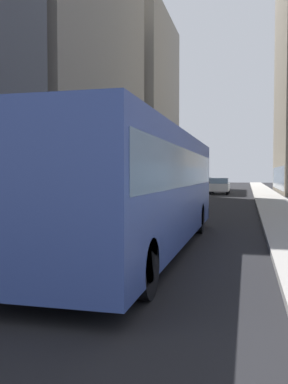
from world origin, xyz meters
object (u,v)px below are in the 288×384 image
object	(u,v)px
car_black_suv	(204,184)
box_truck	(169,178)
transit_bus	(141,183)
car_red_coupe	(173,191)
car_white_van	(220,186)

from	to	relation	value
car_black_suv	box_truck	world-z (taller)	box_truck
transit_bus	car_red_coupe	bearing A→B (deg)	97.46
car_black_suv	box_truck	bearing A→B (deg)	-96.09
car_red_coupe	car_white_van	xyz separation A→B (m)	(2.40, 13.71, -0.00)
transit_bus	box_truck	world-z (taller)	same
car_red_coupe	box_truck	distance (m)	7.32
car_red_coupe	car_white_van	bearing A→B (deg)	80.07
car_white_van	box_truck	world-z (taller)	box_truck
car_red_coupe	box_truck	bearing A→B (deg)	102.71
car_red_coupe	car_black_suv	world-z (taller)	same
transit_bus	car_red_coupe	distance (m)	18.50
car_black_suv	box_truck	size ratio (longest dim) A/B	0.61
transit_bus	car_black_suv	world-z (taller)	transit_bus
transit_bus	car_black_suv	xyz separation A→B (m)	(-2.40, 40.41, -0.95)
car_red_coupe	box_truck	world-z (taller)	box_truck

